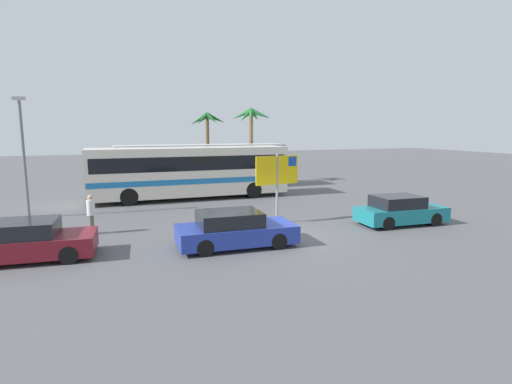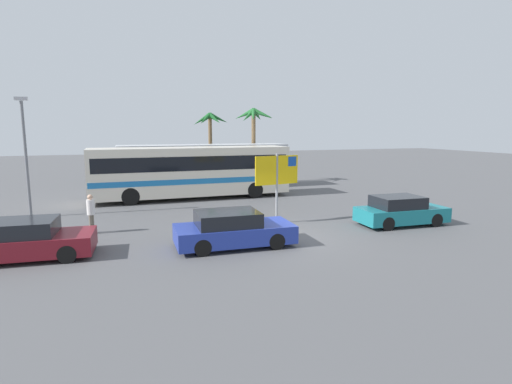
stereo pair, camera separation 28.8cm
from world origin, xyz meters
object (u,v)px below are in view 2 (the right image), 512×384
Objects in this scene: ferry_sign at (278,173)px; car_teal at (400,211)px; bus_rear_coach at (204,164)px; bus_front_coach at (192,170)px; car_maroon at (29,240)px; pedestrian_by_bus at (91,211)px; car_blue at (233,229)px.

ferry_sign is 0.79× the size of car_teal.
bus_rear_coach is 2.96× the size of car_teal.
bus_front_coach is 2.98× the size of car_maroon.
car_maroon is 2.47× the size of pedestrian_by_bus.
pedestrian_by_bus reaches higher than car_maroon.
bus_front_coach is at bearing 58.41° from car_maroon.
ferry_sign is at bearing -73.21° from bus_front_coach.
car_maroon is (-7.35, -10.09, -1.15)m from bus_front_coach.
ferry_sign reaches higher than car_teal.
bus_rear_coach is 12.08m from ferry_sign.
bus_rear_coach is at bearing 61.82° from car_maroon.
car_maroon is 14.85m from car_teal.
car_teal is at bearing -32.02° from ferry_sign.
ferry_sign is 0.73× the size of car_blue.
ferry_sign is 0.79× the size of car_maroon.
bus_front_coach reaches higher than pedestrian_by_bus.
bus_front_coach is 12.53m from car_maroon.
bus_rear_coach reaches higher than car_blue.
pedestrian_by_bus is (-7.98, 0.83, -1.36)m from ferry_sign.
bus_front_coach and bus_rear_coach have the same top height.
bus_front_coach reaches higher than car_blue.
car_maroon is 3.41m from pedestrian_by_bus.
ferry_sign is (2.43, -8.05, 0.54)m from bus_front_coach.
car_blue is at bearing 161.15° from pedestrian_by_bus.
bus_rear_coach is 16.77m from car_maroon.
ferry_sign is 10.13m from car_maroon.
pedestrian_by_bus is at bearing -127.56° from bus_front_coach.
pedestrian_by_bus reaches higher than car_blue.
bus_rear_coach is at bearing 83.60° from car_blue.
bus_rear_coach is 2.98× the size of car_maroon.
pedestrian_by_bus is at bearing -122.82° from bus_rear_coach.
ferry_sign is 1.95× the size of pedestrian_by_bus.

